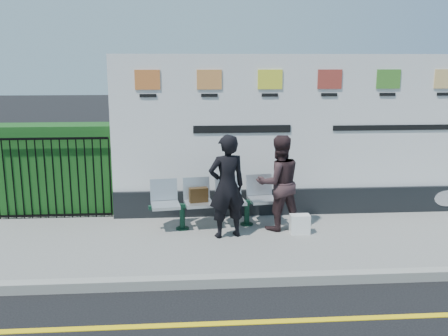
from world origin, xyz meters
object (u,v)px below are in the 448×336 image
billboard (326,146)px  woman_left (227,186)px  bench (215,214)px  woman_right (279,183)px

billboard → woman_left: 2.37m
billboard → bench: billboard is taller
billboard → woman_right: (-1.05, -0.90, -0.47)m
woman_right → billboard: bearing=-152.1°
woman_left → billboard: bearing=-164.2°
billboard → woman_right: size_ratio=4.84×
billboard → bench: size_ratio=3.62×
billboard → woman_left: billboard is taller
bench → woman_left: 0.82m
billboard → woman_right: bearing=-139.4°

